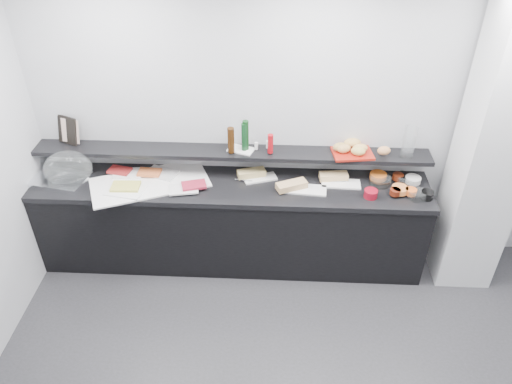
{
  "coord_description": "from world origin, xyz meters",
  "views": [
    {
      "loc": [
        -0.28,
        -2.0,
        3.47
      ],
      "look_at": [
        -0.45,
        1.45,
        1.0
      ],
      "focal_mm": 35.0,
      "sensor_mm": 36.0,
      "label": 1
    }
  ],
  "objects_px": {
    "cloche_base": "(60,180)",
    "carafe": "(409,142)",
    "sandwich_plate_mid": "(305,189)",
    "framed_print": "(67,130)",
    "bread_tray": "(352,153)",
    "condiment_tray": "(241,150)"
  },
  "relations": [
    {
      "from": "cloche_base",
      "to": "bread_tray",
      "type": "xyz_separation_m",
      "value": [
        2.64,
        0.2,
        0.24
      ]
    },
    {
      "from": "cloche_base",
      "to": "framed_print",
      "type": "xyz_separation_m",
      "value": [
        0.05,
        0.28,
        0.36
      ]
    },
    {
      "from": "condiment_tray",
      "to": "framed_print",
      "type": "bearing_deg",
      "value": -162.95
    },
    {
      "from": "framed_print",
      "to": "condiment_tray",
      "type": "relative_size",
      "value": 1.13
    },
    {
      "from": "bread_tray",
      "to": "carafe",
      "type": "bearing_deg",
      "value": -10.95
    },
    {
      "from": "bread_tray",
      "to": "carafe",
      "type": "xyz_separation_m",
      "value": [
        0.47,
        -0.03,
        0.14
      ]
    },
    {
      "from": "sandwich_plate_mid",
      "to": "condiment_tray",
      "type": "xyz_separation_m",
      "value": [
        -0.59,
        0.24,
        0.25
      ]
    },
    {
      "from": "sandwich_plate_mid",
      "to": "condiment_tray",
      "type": "distance_m",
      "value": 0.68
    },
    {
      "from": "cloche_base",
      "to": "condiment_tray",
      "type": "relative_size",
      "value": 2.12
    },
    {
      "from": "sandwich_plate_mid",
      "to": "carafe",
      "type": "height_order",
      "value": "carafe"
    },
    {
      "from": "cloche_base",
      "to": "sandwich_plate_mid",
      "type": "relative_size",
      "value": 1.29
    },
    {
      "from": "carafe",
      "to": "condiment_tray",
      "type": "bearing_deg",
      "value": 178.12
    },
    {
      "from": "cloche_base",
      "to": "condiment_tray",
      "type": "bearing_deg",
      "value": 18.42
    },
    {
      "from": "framed_print",
      "to": "carafe",
      "type": "relative_size",
      "value": 0.87
    },
    {
      "from": "condiment_tray",
      "to": "carafe",
      "type": "relative_size",
      "value": 0.77
    },
    {
      "from": "framed_print",
      "to": "carafe",
      "type": "distance_m",
      "value": 3.07
    },
    {
      "from": "bread_tray",
      "to": "carafe",
      "type": "height_order",
      "value": "carafe"
    },
    {
      "from": "sandwich_plate_mid",
      "to": "framed_print",
      "type": "height_order",
      "value": "framed_print"
    },
    {
      "from": "cloche_base",
      "to": "carafe",
      "type": "height_order",
      "value": "carafe"
    },
    {
      "from": "sandwich_plate_mid",
      "to": "framed_print",
      "type": "bearing_deg",
      "value": 177.17
    },
    {
      "from": "sandwich_plate_mid",
      "to": "framed_print",
      "type": "distance_m",
      "value": 2.23
    },
    {
      "from": "carafe",
      "to": "cloche_base",
      "type": "bearing_deg",
      "value": -176.84
    }
  ]
}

